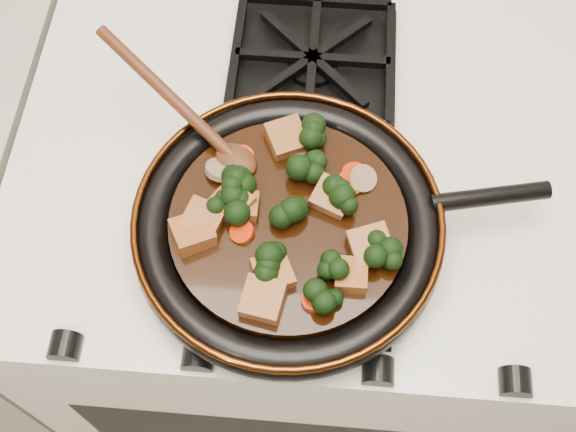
{
  "coord_description": "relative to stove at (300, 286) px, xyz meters",
  "views": [
    {
      "loc": [
        0.02,
        1.19,
        1.69
      ],
      "look_at": [
        -0.01,
        1.56,
        0.97
      ],
      "focal_mm": 45.0,
      "sensor_mm": 36.0,
      "label": 1
    }
  ],
  "objects": [
    {
      "name": "tofu_cube_3",
      "position": [
        -0.02,
        -0.2,
        0.52
      ],
      "size": [
        0.05,
        0.05,
        0.02
      ],
      "primitive_type": "cube",
      "rotation": [
        0.03,
        0.05,
        0.44
      ],
      "color": "brown",
      "rests_on": "braising_sauce"
    },
    {
      "name": "tofu_cube_9",
      "position": [
        -0.11,
        -0.14,
        0.52
      ],
      "size": [
        0.05,
        0.05,
        0.03
      ],
      "primitive_type": "cube",
      "rotation": [
        0.09,
        0.02,
        1.27
      ],
      "color": "brown",
      "rests_on": "braising_sauce"
    },
    {
      "name": "mushroom_slice_4",
      "position": [
        0.07,
        -0.07,
        0.52
      ],
      "size": [
        0.05,
        0.05,
        0.02
      ],
      "primitive_type": "cylinder",
      "rotation": [
        0.42,
        0.0,
        0.57
      ],
      "color": "#80624A",
      "rests_on": "braising_sauce"
    },
    {
      "name": "tofu_cube_6",
      "position": [
        0.04,
        -0.1,
        0.52
      ],
      "size": [
        0.05,
        0.06,
        0.03
      ],
      "primitive_type": "cube",
      "rotation": [
        0.07,
        -0.12,
        1.18
      ],
      "color": "brown",
      "rests_on": "braising_sauce"
    },
    {
      "name": "broccoli_floret_0",
      "position": [
        -0.02,
        -0.13,
        0.52
      ],
      "size": [
        0.07,
        0.07,
        0.07
      ],
      "primitive_type": null,
      "rotation": [
        0.22,
        -0.12,
        0.01
      ],
      "color": "black",
      "rests_on": "braising_sauce"
    },
    {
      "name": "mushroom_slice_3",
      "position": [
        -0.1,
        -0.07,
        0.52
      ],
      "size": [
        0.05,
        0.05,
        0.02
      ],
      "primitive_type": "cylinder",
      "rotation": [
        0.4,
        0.0,
        2.77
      ],
      "color": "#80624A",
      "rests_on": "braising_sauce"
    },
    {
      "name": "tofu_cube_5",
      "position": [
        -0.08,
        -0.12,
        0.52
      ],
      "size": [
        0.06,
        0.06,
        0.03
      ],
      "primitive_type": "cube",
      "rotation": [
        -0.09,
        0.1,
        2.51
      ],
      "color": "brown",
      "rests_on": "braising_sauce"
    },
    {
      "name": "broccoli_floret_6",
      "position": [
        -0.08,
        -0.1,
        0.52
      ],
      "size": [
        0.08,
        0.08,
        0.08
      ],
      "primitive_type": null,
      "rotation": [
        0.13,
        -0.25,
        1.75
      ],
      "color": "black",
      "rests_on": "braising_sauce"
    },
    {
      "name": "broccoli_floret_1",
      "position": [
        0.04,
        -0.23,
        0.52
      ],
      "size": [
        0.08,
        0.08,
        0.06
      ],
      "primitive_type": null,
      "rotation": [
        0.0,
        -0.24,
        1.17
      ],
      "color": "black",
      "rests_on": "braising_sauce"
    },
    {
      "name": "burner_grate_front",
      "position": [
        0.0,
        -0.14,
        0.46
      ],
      "size": [
        0.23,
        0.23,
        0.03
      ],
      "primitive_type": null,
      "color": "black",
      "rests_on": "stove"
    },
    {
      "name": "broccoli_floret_9",
      "position": [
        0.01,
        -0.07,
        0.52
      ],
      "size": [
        0.06,
        0.07,
        0.07
      ],
      "primitive_type": null,
      "rotation": [
        -0.22,
        -0.05,
        0.04
      ],
      "color": "black",
      "rests_on": "braising_sauce"
    },
    {
      "name": "broccoli_floret_2",
      "position": [
        -0.08,
        -0.12,
        0.52
      ],
      "size": [
        0.08,
        0.08,
        0.05
      ],
      "primitive_type": null,
      "rotation": [
        0.01,
        0.05,
        2.49
      ],
      "color": "black",
      "rests_on": "braising_sauce"
    },
    {
      "name": "broccoli_floret_5",
      "position": [
        0.05,
        -0.1,
        0.52
      ],
      "size": [
        0.08,
        0.08,
        0.08
      ],
      "primitive_type": null,
      "rotation": [
        -0.24,
        0.24,
        1.73
      ],
      "color": "black",
      "rests_on": "braising_sauce"
    },
    {
      "name": "mushroom_slice_0",
      "position": [
        0.09,
        -0.15,
        0.52
      ],
      "size": [
        0.05,
        0.05,
        0.03
      ],
      "primitive_type": "cylinder",
      "rotation": [
        0.67,
        0.0,
        0.77
      ],
      "color": "#80624A",
      "rests_on": "braising_sauce"
    },
    {
      "name": "tofu_cube_1",
      "position": [
        0.08,
        -0.16,
        0.52
      ],
      "size": [
        0.06,
        0.06,
        0.03
      ],
      "primitive_type": "cube",
      "rotation": [
        -0.1,
        -0.1,
        1.92
      ],
      "color": "brown",
      "rests_on": "braising_sauce"
    },
    {
      "name": "wooden_spoon",
      "position": [
        -0.13,
        -0.02,
        0.53
      ],
      "size": [
        0.13,
        0.11,
        0.23
      ],
      "rotation": [
        0.0,
        0.0,
        2.5
      ],
      "color": "#46210F",
      "rests_on": "braising_sauce"
    },
    {
      "name": "tofu_cube_0",
      "position": [
        -0.07,
        -0.12,
        0.52
      ],
      "size": [
        0.04,
        0.04,
        0.03
      ],
      "primitive_type": "cube",
      "rotation": [
        -0.09,
        0.07,
        0.0
      ],
      "color": "brown",
      "rests_on": "braising_sauce"
    },
    {
      "name": "braising_sauce",
      "position": [
        -0.01,
        -0.13,
        0.5
      ],
      "size": [
        0.27,
        0.27,
        0.02
      ],
      "primitive_type": "cylinder",
      "color": "black",
      "rests_on": "skillet"
    },
    {
      "name": "carrot_coin_2",
      "position": [
        0.02,
        -0.22,
        0.51
      ],
      "size": [
        0.03,
        0.03,
        0.01
      ],
      "primitive_type": "cylinder",
      "rotation": [
        -0.02,
        -0.05,
        0.0
      ],
      "color": "red",
      "rests_on": "braising_sauce"
    },
    {
      "name": "broccoli_floret_4",
      "position": [
        0.01,
        -0.01,
        0.52
      ],
      "size": [
        0.07,
        0.08,
        0.06
      ],
      "primitive_type": null,
      "rotation": [
        0.09,
        0.03,
        2.81
      ],
      "color": "black",
      "rests_on": "braising_sauce"
    },
    {
      "name": "broccoli_floret_7",
      "position": [
        0.04,
        -0.18,
        0.52
      ],
      "size": [
        0.08,
        0.07,
        0.06
      ],
      "primitive_type": null,
      "rotation": [
        -0.17,
        0.07,
        2.03
      ],
      "color": "black",
      "rests_on": "braising_sauce"
    },
    {
      "name": "tofu_cube_7",
      "position": [
        -0.12,
        -0.16,
        0.52
      ],
      "size": [
        0.06,
        0.06,
        0.03
      ],
      "primitive_type": "cube",
      "rotation": [
        -0.06,
        0.1,
        0.49
      ],
      "color": "brown",
      "rests_on": "braising_sauce"
    },
    {
      "name": "skillet",
      "position": [
        -0.01,
        -0.13,
        0.49
      ],
      "size": [
        0.48,
        0.36,
        0.05
      ],
      "rotation": [
        0.0,
        0.0,
        0.22
      ],
      "color": "black",
      "rests_on": "burner_grate_front"
    },
    {
      "name": "stove",
      "position": [
        0.0,
        0.0,
        0.0
      ],
      "size": [
        0.76,
        0.6,
        0.9
      ],
      "primitive_type": "cube",
      "color": "silver",
      "rests_on": "ground"
    },
    {
      "name": "broccoli_floret_3",
      "position": [
        0.1,
        -0.17,
        0.52
      ],
      "size": [
        0.08,
        0.09,
        0.06
      ],
      "primitive_type": null,
      "rotation": [
        -0.17,
        -0.09,
        2.15
      ],
      "color": "black",
      "rests_on": "braising_sauce"
    },
    {
      "name": "mushroom_slice_1",
      "position": [
        -0.01,
        -0.03,
        0.52
      ],
      "size": [
        0.04,
        0.04,
        0.03
      ],
      "primitive_type": "cylinder",
      "rotation": [
        0.67,
        0.0,
        0.87
      ],
      "color": "#80624A",
      "rests_on": "braising_sauce"
    },
    {
      "name": "carrot_coin_1",
      "position": [
        -0.06,
        -0.15,
        0.51
      ],
      "size": [
        0.03,
        0.03,
        0.02
      ],
      "primitive_type": "cylinder",
      "rotation": [
        0.17,
        -0.28,
        0.0
      ],
      "color": "red",
      "rests_on": "braising_sauce"
    },
    {
      "name": "tofu_cube_4",
      "position": [
        -0.03,
        -0.23,
        0.52
      ],
      "size": [
        0.05,
        0.05,
        0.03
      ],
      "primitive_type": "cube",
      "rotation": [
        -0.06,
        0.05,
        2.96
      ],
      "color": "brown",
      "rests_on": "braising_sauce"
    },
    {
      "name": "tofu_cube_8",
      "position": [
        -0.02,
        -0.02,
        0.52
      ],
      "size": [
        0.06,
        0.06,
        0.03
      ],
      "primitive_type": "cube",
      "rotation": [
        0.11,
        0.02,
        0.45
      ],
      "color": "brown",
      "rests_on": "braising_sauce"
    },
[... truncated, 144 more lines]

